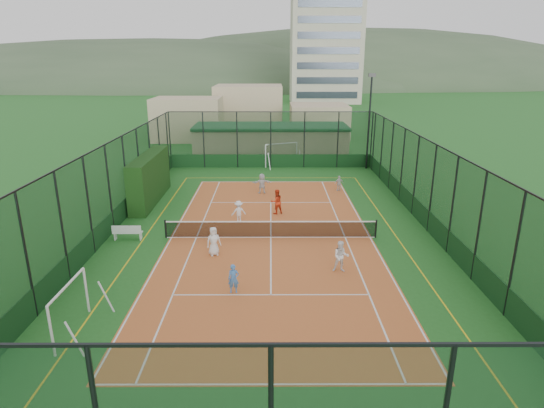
{
  "coord_description": "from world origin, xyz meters",
  "views": [
    {
      "loc": [
        0.0,
        -23.33,
        9.44
      ],
      "look_at": [
        0.07,
        2.35,
        1.2
      ],
      "focal_mm": 30.0,
      "sensor_mm": 36.0,
      "label": 1
    }
  ],
  "objects_px": {
    "white_bench": "(128,232)",
    "coach": "(277,202)",
    "floodlight_ne": "(369,122)",
    "apartment_tower": "(326,32)",
    "clubhouse": "(271,141)",
    "child_near_left": "(214,241)",
    "child_near_right": "(341,257)",
    "child_near_mid": "(234,279)",
    "child_far_back": "(262,183)",
    "futsal_goal_near": "(70,309)",
    "futsal_goal_far": "(281,155)",
    "child_far_left": "(239,212)",
    "child_far_right": "(339,183)"
  },
  "relations": [
    {
      "from": "white_bench",
      "to": "coach",
      "type": "relative_size",
      "value": 0.99
    },
    {
      "from": "floodlight_ne",
      "to": "white_bench",
      "type": "height_order",
      "value": "floodlight_ne"
    },
    {
      "from": "apartment_tower",
      "to": "clubhouse",
      "type": "bearing_deg",
      "value": -101.31
    },
    {
      "from": "white_bench",
      "to": "child_near_left",
      "type": "xyz_separation_m",
      "value": [
        4.94,
        -2.06,
        0.3
      ]
    },
    {
      "from": "apartment_tower",
      "to": "child_near_right",
      "type": "height_order",
      "value": "apartment_tower"
    },
    {
      "from": "white_bench",
      "to": "child_near_mid",
      "type": "distance_m",
      "value": 8.6
    },
    {
      "from": "white_bench",
      "to": "coach",
      "type": "distance_m",
      "value": 9.24
    },
    {
      "from": "clubhouse",
      "to": "apartment_tower",
      "type": "distance_m",
      "value": 62.64
    },
    {
      "from": "apartment_tower",
      "to": "coach",
      "type": "relative_size",
      "value": 18.82
    },
    {
      "from": "floodlight_ne",
      "to": "white_bench",
      "type": "distance_m",
      "value": 23.8
    },
    {
      "from": "clubhouse",
      "to": "child_far_back",
      "type": "bearing_deg",
      "value": -92.79
    },
    {
      "from": "white_bench",
      "to": "child_near_right",
      "type": "xyz_separation_m",
      "value": [
        11.03,
        -3.96,
        0.31
      ]
    },
    {
      "from": "apartment_tower",
      "to": "child_far_back",
      "type": "height_order",
      "value": "apartment_tower"
    },
    {
      "from": "white_bench",
      "to": "coach",
      "type": "bearing_deg",
      "value": 27.31
    },
    {
      "from": "futsal_goal_near",
      "to": "coach",
      "type": "xyz_separation_m",
      "value": [
        7.52,
        13.14,
        -0.12
      ]
    },
    {
      "from": "futsal_goal_far",
      "to": "child_far_left",
      "type": "distance_m",
      "value": 15.39
    },
    {
      "from": "child_near_left",
      "to": "child_far_right",
      "type": "distance_m",
      "value": 14.06
    },
    {
      "from": "futsal_goal_near",
      "to": "floodlight_ne",
      "type": "bearing_deg",
      "value": -30.1
    },
    {
      "from": "coach",
      "to": "futsal_goal_far",
      "type": "bearing_deg",
      "value": -116.04
    },
    {
      "from": "coach",
      "to": "child_far_left",
      "type": "bearing_deg",
      "value": 11.61
    },
    {
      "from": "futsal_goal_near",
      "to": "child_far_left",
      "type": "distance_m",
      "value": 12.66
    },
    {
      "from": "child_near_right",
      "to": "child_far_back",
      "type": "height_order",
      "value": "child_near_right"
    },
    {
      "from": "clubhouse",
      "to": "apartment_tower",
      "type": "height_order",
      "value": "apartment_tower"
    },
    {
      "from": "child_near_left",
      "to": "child_near_mid",
      "type": "distance_m",
      "value": 4.07
    },
    {
      "from": "futsal_goal_near",
      "to": "futsal_goal_far",
      "type": "xyz_separation_m",
      "value": [
        8.12,
        26.63,
        0.11
      ]
    },
    {
      "from": "apartment_tower",
      "to": "child_near_mid",
      "type": "distance_m",
      "value": 90.36
    },
    {
      "from": "clubhouse",
      "to": "child_far_right",
      "type": "bearing_deg",
      "value": -68.18
    },
    {
      "from": "futsal_goal_near",
      "to": "child_far_left",
      "type": "height_order",
      "value": "futsal_goal_near"
    },
    {
      "from": "clubhouse",
      "to": "child_far_left",
      "type": "distance_m",
      "value": 19.65
    },
    {
      "from": "child_near_right",
      "to": "child_far_left",
      "type": "distance_m",
      "value": 8.43
    },
    {
      "from": "coach",
      "to": "child_far_back",
      "type": "bearing_deg",
      "value": -101.1
    },
    {
      "from": "child_near_right",
      "to": "child_far_back",
      "type": "bearing_deg",
      "value": 109.84
    },
    {
      "from": "apartment_tower",
      "to": "floodlight_ne",
      "type": "bearing_deg",
      "value": -92.98
    },
    {
      "from": "child_near_right",
      "to": "futsal_goal_near",
      "type": "bearing_deg",
      "value": -151.8
    },
    {
      "from": "child_far_left",
      "to": "coach",
      "type": "height_order",
      "value": "coach"
    },
    {
      "from": "clubhouse",
      "to": "child_near_mid",
      "type": "relative_size",
      "value": 12.03
    },
    {
      "from": "child_near_right",
      "to": "coach",
      "type": "relative_size",
      "value": 0.94
    },
    {
      "from": "floodlight_ne",
      "to": "futsal_goal_near",
      "type": "bearing_deg",
      "value": -121.54
    },
    {
      "from": "apartment_tower",
      "to": "futsal_goal_near",
      "type": "relative_size",
      "value": 10.4
    },
    {
      "from": "apartment_tower",
      "to": "coach",
      "type": "bearing_deg",
      "value": -98.49
    },
    {
      "from": "child_near_right",
      "to": "child_far_right",
      "type": "height_order",
      "value": "child_near_right"
    },
    {
      "from": "floodlight_ne",
      "to": "child_near_right",
      "type": "distance_m",
      "value": 21.75
    },
    {
      "from": "child_near_mid",
      "to": "clubhouse",
      "type": "bearing_deg",
      "value": 81.77
    },
    {
      "from": "apartment_tower",
      "to": "futsal_goal_far",
      "type": "distance_m",
      "value": 66.85
    },
    {
      "from": "child_near_right",
      "to": "child_far_left",
      "type": "bearing_deg",
      "value": 130.86
    },
    {
      "from": "futsal_goal_near",
      "to": "child_near_right",
      "type": "height_order",
      "value": "futsal_goal_near"
    },
    {
      "from": "apartment_tower",
      "to": "child_far_right",
      "type": "height_order",
      "value": "apartment_tower"
    },
    {
      "from": "clubhouse",
      "to": "child_far_left",
      "type": "height_order",
      "value": "clubhouse"
    },
    {
      "from": "futsal_goal_near",
      "to": "child_near_left",
      "type": "distance_m",
      "value": 8.01
    },
    {
      "from": "futsal_goal_far",
      "to": "child_near_left",
      "type": "relative_size",
      "value": 2.19
    }
  ]
}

